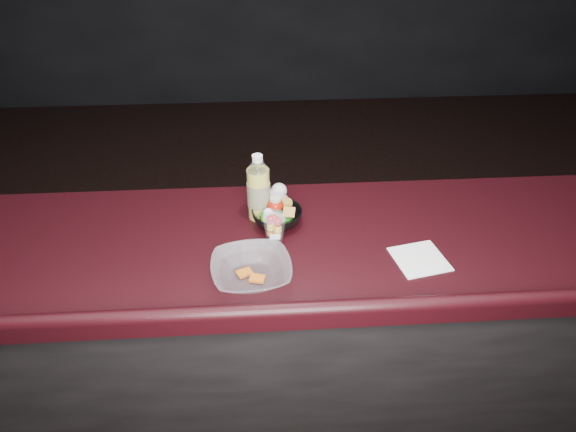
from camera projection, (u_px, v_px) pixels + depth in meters
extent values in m
cube|color=black|center=(279.00, 344.00, 2.05)|extent=(4.00, 0.65, 0.98)
cube|color=black|center=(277.00, 244.00, 1.76)|extent=(4.06, 0.71, 0.04)
cylinder|color=gold|center=(259.00, 194.00, 1.81)|extent=(0.08, 0.08, 0.19)
cylinder|color=white|center=(259.00, 194.00, 1.81)|extent=(0.08, 0.08, 0.19)
cone|color=white|center=(258.00, 166.00, 1.74)|extent=(0.08, 0.08, 0.03)
cylinder|color=white|center=(257.00, 158.00, 1.73)|extent=(0.04, 0.04, 0.02)
cylinder|color=#072D99|center=(259.00, 194.00, 1.81)|extent=(0.08, 0.08, 0.09)
ellipsoid|color=white|center=(274.00, 217.00, 1.70)|extent=(0.08, 0.08, 0.04)
ellipsoid|color=#2E830F|center=(270.00, 220.00, 1.79)|extent=(0.07, 0.07, 0.06)
cylinder|color=black|center=(270.00, 212.00, 1.77)|extent=(0.01, 0.01, 0.01)
ellipsoid|color=silver|center=(270.00, 201.00, 1.87)|extent=(0.14, 0.11, 0.08)
sphere|color=silver|center=(279.00, 191.00, 1.87)|extent=(0.06, 0.06, 0.06)
imported|color=black|center=(277.00, 216.00, 1.81)|extent=(0.20, 0.20, 0.06)
cylinder|color=#0F470C|center=(277.00, 214.00, 1.81)|extent=(0.12, 0.12, 0.01)
ellipsoid|color=#9E1606|center=(275.00, 205.00, 1.80)|extent=(0.06, 0.06, 0.05)
cylinder|color=beige|center=(275.00, 199.00, 1.79)|extent=(0.04, 0.04, 0.01)
ellipsoid|color=white|center=(268.00, 214.00, 1.77)|extent=(0.04, 0.04, 0.05)
imported|color=silver|center=(251.00, 271.00, 1.57)|extent=(0.27, 0.27, 0.06)
cube|color=#990F0C|center=(244.00, 273.00, 1.59)|extent=(0.06, 0.05, 0.01)
cube|color=#990F0C|center=(257.00, 278.00, 1.57)|extent=(0.05, 0.04, 0.01)
cube|color=white|center=(420.00, 259.00, 1.66)|extent=(0.19, 0.19, 0.00)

